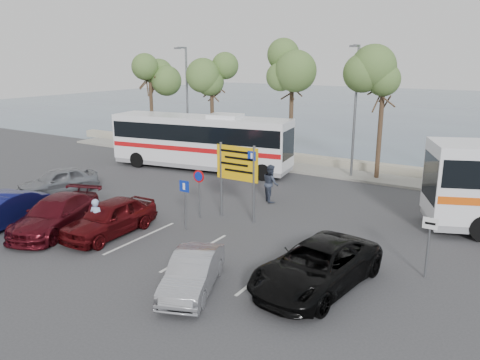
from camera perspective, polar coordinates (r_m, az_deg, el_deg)
The scene contains 23 objects.
ground at distance 20.40m, azimuth -7.58°, elevation -6.77°, with size 120.00×120.00×0.00m, color #353538.
kerb_strip at distance 31.91m, azimuth 8.50°, elevation 1.26°, with size 44.00×2.40×0.15m, color gray.
seawall at distance 33.67m, azimuth 9.88°, elevation 2.31°, with size 48.00×0.80×0.60m, color #A79F85.
sea at distance 75.92m, azimuth 22.68°, elevation 8.03°, with size 140.00×140.00×0.00m, color #425069.
tree_far_left at distance 38.77m, azimuth -10.95°, elevation 12.87°, with size 3.20×3.20×7.60m.
tree_left at distance 35.00m, azimuth -3.49°, elevation 12.39°, with size 3.20×3.20×7.20m.
tree_mid at distance 31.68m, azimuth 6.41°, elevation 13.26°, with size 3.20×3.20×8.00m.
tree_right at distance 29.60m, azimuth 17.13°, elevation 11.67°, with size 3.20×3.20×7.40m.
street_lamp_left at distance 35.90m, azimuth -6.55°, elevation 10.14°, with size 0.45×1.15×8.01m.
street_lamp_right at distance 29.68m, azimuth 13.83°, elevation 8.86°, with size 0.45×1.15×8.01m.
direction_sign at distance 21.58m, azimuth -0.34°, elevation 1.34°, with size 2.20×0.12×3.60m.
sign_no_stop at distance 22.03m, azimuth -5.00°, elevation -0.73°, with size 0.60×0.08×2.35m.
sign_parking at distance 20.61m, azimuth -6.75°, elevation -2.18°, with size 0.50×0.07×2.25m.
sign_taxi at distance 17.31m, azimuth 22.01°, elevation -6.71°, with size 0.50×0.07×2.20m.
lane_markings at distance 20.42m, azimuth -11.86°, elevation -6.93°, with size 12.02×4.20×0.01m, color silver, non-canonical shape.
coach_bus_left at distance 31.75m, azimuth -4.82°, elevation 4.46°, with size 12.62×4.53×3.85m.
car_silver_a at distance 28.01m, azimuth -21.29°, elevation -0.12°, with size 1.73×4.29×1.46m, color gray.
car_maroon at distance 22.12m, azimuth -21.55°, elevation -3.94°, with size 2.08×5.10×1.48m, color #4C0C15.
car_red at distance 20.86m, azimuth -15.59°, elevation -4.43°, with size 1.84×4.56×1.55m, color #4E0B0E.
suv_black at distance 15.91m, azimuth 9.34°, elevation -10.30°, with size 2.49×5.41×1.50m, color black.
car_silver_b at distance 15.63m, azimuth -5.78°, elevation -11.13°, with size 1.35×3.86×1.27m, color gray.
pedestrian_near at distance 20.54m, azimuth -17.05°, elevation -4.55°, with size 0.64×0.42×1.75m, color #94AED7.
pedestrian_far at distance 24.70m, azimuth 3.76°, elevation -0.39°, with size 0.97×0.75×1.99m, color #32394B.
Camera 1 is at (12.19, -14.56, 7.44)m, focal length 35.00 mm.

